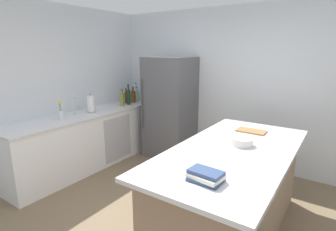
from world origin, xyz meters
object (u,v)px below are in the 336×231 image
object	(u,v)px
wine_bottle	(129,96)
refrigerator	(170,108)
paper_towel_roll	(91,104)
soda_bottle	(136,93)
flower_vase	(61,113)
syrup_bottle	(126,97)
mixing_bowl	(242,141)
kitchen_island	(231,191)
gin_bottle	(137,96)
cookbook_stack	(206,176)
olive_oil_bottle	(122,99)
whiskey_bottle	(133,96)
vinegar_bottle	(123,99)
sink_faucet	(75,105)
cutting_board	(251,131)

from	to	relation	value
wine_bottle	refrigerator	bearing A→B (deg)	16.45
refrigerator	wine_bottle	bearing A→B (deg)	-163.55
paper_towel_roll	soda_bottle	distance (m)	1.23
flower_vase	syrup_bottle	bearing A→B (deg)	93.79
mixing_bowl	syrup_bottle	bearing A→B (deg)	157.13
paper_towel_roll	soda_bottle	size ratio (longest dim) A/B	0.87
syrup_bottle	paper_towel_roll	bearing A→B (deg)	-84.78
kitchen_island	refrigerator	xyz separation A→B (m)	(-1.72, 1.43, 0.42)
flower_vase	gin_bottle	xyz separation A→B (m)	(0.01, 1.68, 0.02)
refrigerator	gin_bottle	world-z (taller)	refrigerator
cookbook_stack	gin_bottle	bearing A→B (deg)	139.41
refrigerator	cookbook_stack	xyz separation A→B (m)	(1.79, -2.19, 0.08)
paper_towel_roll	syrup_bottle	bearing A→B (deg)	95.22
paper_towel_roll	olive_oil_bottle	bearing A→B (deg)	83.35
flower_vase	whiskey_bottle	world-z (taller)	whiskey_bottle
refrigerator	vinegar_bottle	bearing A→B (deg)	-157.88
cookbook_stack	mixing_bowl	xyz separation A→B (m)	(-0.04, 0.91, -0.00)
sink_faucet	olive_oil_bottle	bearing A→B (deg)	81.12
olive_oil_bottle	gin_bottle	bearing A→B (deg)	96.33
sink_faucet	soda_bottle	bearing A→B (deg)	91.22
whiskey_bottle	vinegar_bottle	world-z (taller)	whiskey_bottle
kitchen_island	syrup_bottle	bearing A→B (deg)	154.08
olive_oil_bottle	cutting_board	distance (m)	2.48
paper_towel_roll	cookbook_stack	world-z (taller)	paper_towel_roll
refrigerator	kitchen_island	bearing A→B (deg)	-39.78
kitchen_island	wine_bottle	world-z (taller)	wine_bottle
kitchen_island	soda_bottle	size ratio (longest dim) A/B	6.15
refrigerator	cutting_board	size ratio (longest dim) A/B	5.29
syrup_bottle	whiskey_bottle	bearing A→B (deg)	46.17
syrup_bottle	vinegar_bottle	size ratio (longest dim) A/B	0.98
sink_faucet	paper_towel_roll	bearing A→B (deg)	75.73
paper_towel_roll	wine_bottle	xyz separation A→B (m)	(0.06, 0.84, 0.02)
flower_vase	cutting_board	distance (m)	2.67
sink_faucet	wine_bottle	bearing A→B (deg)	83.58
kitchen_island	syrup_bottle	xyz separation A→B (m)	(-2.65, 1.29, 0.55)
paper_towel_roll	vinegar_bottle	bearing A→B (deg)	89.65
paper_towel_roll	whiskey_bottle	distance (m)	1.03
whiskey_bottle	vinegar_bottle	xyz separation A→B (m)	(-0.01, -0.29, -0.01)
olive_oil_bottle	mixing_bowl	size ratio (longest dim) A/B	1.35
vinegar_bottle	paper_towel_roll	bearing A→B (deg)	-90.35
cutting_board	flower_vase	bearing A→B (deg)	-160.55
mixing_bowl	paper_towel_roll	bearing A→B (deg)	175.55
vinegar_bottle	cookbook_stack	world-z (taller)	vinegar_bottle
refrigerator	syrup_bottle	world-z (taller)	refrigerator
gin_bottle	cutting_board	bearing A→B (deg)	-17.44
cutting_board	syrup_bottle	bearing A→B (deg)	167.06
sink_faucet	paper_towel_roll	distance (m)	0.27
kitchen_island	syrup_bottle	world-z (taller)	syrup_bottle
refrigerator	whiskey_bottle	size ratio (longest dim) A/B	5.92
cookbook_stack	cutting_board	distance (m)	1.45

